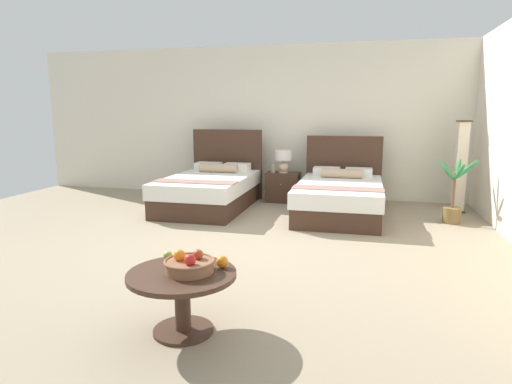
# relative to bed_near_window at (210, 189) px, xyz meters

# --- Properties ---
(ground_plane) EXTENTS (10.10, 10.14, 0.02)m
(ground_plane) POSITION_rel_bed_near_window_xyz_m (1.06, -1.88, -0.32)
(ground_plane) COLOR gray
(wall_back) EXTENTS (10.10, 0.12, 2.78)m
(wall_back) POSITION_rel_bed_near_window_xyz_m (1.06, 1.39, 1.08)
(wall_back) COLOR silver
(wall_back) RESTS_ON ground
(bed_near_window) EXTENTS (1.31, 2.12, 1.26)m
(bed_near_window) POSITION_rel_bed_near_window_xyz_m (0.00, 0.00, 0.00)
(bed_near_window) COLOR #40291C
(bed_near_window) RESTS_ON ground
(bed_near_corner) EXTENTS (1.29, 2.13, 1.17)m
(bed_near_corner) POSITION_rel_bed_near_window_xyz_m (2.12, -0.00, -0.01)
(bed_near_corner) COLOR #40291C
(bed_near_corner) RESTS_ON ground
(nightstand) EXTENTS (0.57, 0.44, 0.52)m
(nightstand) POSITION_rel_bed_near_window_xyz_m (1.08, 0.80, -0.05)
(nightstand) COLOR #40291C
(nightstand) RESTS_ON ground
(table_lamp) EXTENTS (0.29, 0.29, 0.39)m
(table_lamp) POSITION_rel_bed_near_window_xyz_m (1.08, 0.82, 0.47)
(table_lamp) COLOR beige
(table_lamp) RESTS_ON nightstand
(vase) EXTENTS (0.08, 0.08, 0.17)m
(vase) POSITION_rel_bed_near_window_xyz_m (0.91, 0.76, 0.30)
(vase) COLOR gray
(vase) RESTS_ON nightstand
(coffee_table) EXTENTS (0.78, 0.78, 0.46)m
(coffee_table) POSITION_rel_bed_near_window_xyz_m (1.24, -4.07, 0.03)
(coffee_table) COLOR #40291C
(coffee_table) RESTS_ON ground
(fruit_bowl) EXTENTS (0.36, 0.36, 0.16)m
(fruit_bowl) POSITION_rel_bed_near_window_xyz_m (1.30, -4.05, 0.21)
(fruit_bowl) COLOR brown
(fruit_bowl) RESTS_ON coffee_table
(loose_apple) EXTENTS (0.07, 0.07, 0.07)m
(loose_apple) POSITION_rel_bed_near_window_xyz_m (1.03, -3.85, 0.18)
(loose_apple) COLOR #8BA73D
(loose_apple) RESTS_ON coffee_table
(loose_orange) EXTENTS (0.09, 0.09, 0.09)m
(loose_orange) POSITION_rel_bed_near_window_xyz_m (1.49, -3.91, 0.19)
(loose_orange) COLOR orange
(loose_orange) RESTS_ON coffee_table
(floor_lamp_corner) EXTENTS (0.20, 0.20, 1.45)m
(floor_lamp_corner) POSITION_rel_bed_near_window_xyz_m (3.95, 0.65, 0.42)
(floor_lamp_corner) COLOR #34341A
(floor_lamp_corner) RESTS_ON ground
(potted_palm) EXTENTS (0.53, 0.57, 0.95)m
(potted_palm) POSITION_rel_bed_near_window_xyz_m (3.73, -0.14, 0.01)
(potted_palm) COLOR brown
(potted_palm) RESTS_ON ground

